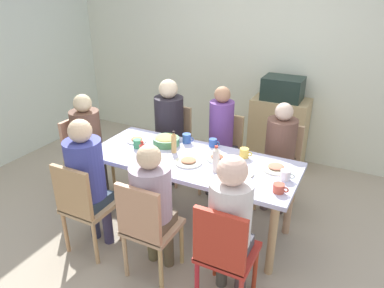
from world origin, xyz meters
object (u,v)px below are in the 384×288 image
object	(u,v)px
person_3	(230,218)
cup_3	(279,188)
cup_1	(138,144)
bottle_1	(174,143)
plate_2	(150,157)
bottle_2	(216,159)
person_2	(169,122)
person_4	(88,137)
chair_5	(223,149)
person_5	(221,134)
chair_3	(224,251)
chair_1	(147,225)
chair_2	(173,139)
person_6	(87,175)
person_1	(152,198)
bowl_0	(166,140)
microwave	(283,88)
dining_table	(192,167)
side_cabinet	(278,132)
chair_4	(84,152)
plate_1	(240,172)
plate_3	(276,168)
cup_5	(244,153)
cup_2	(187,138)
plate_5	(188,161)
bottle_0	(143,155)
plate_4	(137,140)
chair_0	(280,161)
plate_0	(217,158)
cup_4	(213,143)
chair_6	(83,204)

from	to	relation	value
person_3	cup_3	distance (m)	0.53
cup_1	bottle_1	bearing A→B (deg)	11.11
plate_2	bottle_2	world-z (taller)	bottle_2
person_2	person_4	distance (m)	0.93
chair_5	person_5	world-z (taller)	person_5
chair_3	person_2	bearing A→B (deg)	131.64
chair_1	chair_2	bearing A→B (deg)	112.75
person_6	plate_2	xyz separation A→B (m)	(0.31, 0.52, 0.01)
person_1	bowl_0	bearing A→B (deg)	113.78
person_6	microwave	size ratio (longest dim) A/B	2.62
person_4	person_5	world-z (taller)	person_5
bowl_0	person_6	bearing A→B (deg)	-107.96
dining_table	side_cabinet	distance (m)	1.76
bottle_1	bottle_2	xyz separation A→B (m)	(0.51, -0.17, 0.01)
chair_4	cup_1	world-z (taller)	chair_4
person_6	bowl_0	size ratio (longest dim) A/B	4.71
side_cabinet	dining_table	bearing A→B (deg)	-103.14
bowl_0	side_cabinet	xyz separation A→B (m)	(0.77, 1.54, -0.34)
microwave	chair_3	bearing A→B (deg)	-84.10
plate_1	plate_3	xyz separation A→B (m)	(0.25, 0.22, -0.00)
chair_2	cup_5	bearing A→B (deg)	-26.26
person_1	chair_3	xyz separation A→B (m)	(0.65, -0.09, -0.20)
cup_2	cup_3	size ratio (longest dim) A/B	0.98
chair_5	plate_5	size ratio (longest dim) A/B	3.58
person_3	side_cabinet	xyz separation A→B (m)	(-0.26, 2.39, -0.29)
plate_5	cup_1	distance (m)	0.60
chair_1	cup_1	xyz separation A→B (m)	(-0.59, 0.75, 0.28)
bottle_0	side_cabinet	xyz separation A→B (m)	(0.71, 2.05, -0.41)
plate_4	plate_5	world-z (taller)	same
plate_1	cup_1	distance (m)	1.09
bottle_1	side_cabinet	xyz separation A→B (m)	(0.61, 1.66, -0.40)
chair_0	person_3	bearing A→B (deg)	-90.00
bottle_0	person_6	bearing A→B (deg)	-134.72
bowl_0	cup_3	distance (m)	1.30
plate_5	microwave	world-z (taller)	microwave
bottle_1	dining_table	bearing A→B (deg)	-11.01
plate_0	cup_3	world-z (taller)	cup_3
person_4	microwave	bearing A→B (deg)	45.59
chair_0	cup_5	xyz separation A→B (m)	(-0.23, -0.53, 0.28)
plate_0	plate_2	xyz separation A→B (m)	(-0.56, -0.27, 0.00)
chair_1	plate_1	bearing A→B (deg)	55.10
chair_2	plate_5	xyz separation A→B (m)	(0.66, -0.87, 0.25)
plate_2	cup_1	xyz separation A→B (m)	(-0.24, 0.14, 0.03)
bowl_0	cup_1	size ratio (longest dim) A/B	2.31
chair_0	cup_5	bearing A→B (deg)	-113.36
cup_5	person_2	bearing A→B (deg)	157.64
plate_4	cup_4	xyz separation A→B (m)	(0.76, 0.24, 0.03)
chair_2	chair_6	xyz separation A→B (m)	(0.00, -1.56, 0.00)
chair_1	bottle_0	xyz separation A→B (m)	(-0.31, 0.44, 0.35)
microwave	cup_1	bearing A→B (deg)	-119.63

